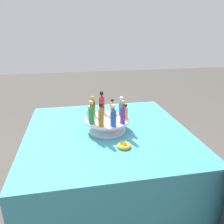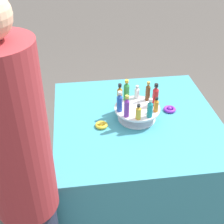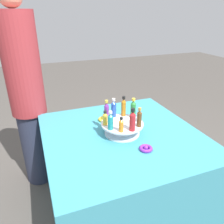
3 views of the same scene
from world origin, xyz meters
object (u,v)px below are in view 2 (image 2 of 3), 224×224
object	(u,v)px
ribbon_bow_gold	(101,125)
ribbon_bow_purple	(170,109)
display_stand	(137,112)
bottle_amber	(120,95)
bottle_teal	(150,109)
bottle_red	(155,95)
bottle_green	(126,91)
person_figure	(24,182)
bottle_blue	(120,102)
bottle_gold	(138,112)
bottle_clear	(137,92)
bottle_orange	(156,105)
bottle_purple	(127,107)
bottle_brown	(148,92)

from	to	relation	value
ribbon_bow_gold	ribbon_bow_purple	xyz separation A→B (m)	(0.47, 0.12, -0.00)
display_stand	ribbon_bow_gold	size ratio (longest dim) A/B	3.68
bottle_amber	bottle_teal	size ratio (longest dim) A/B	1.17
bottle_red	bottle_green	distance (m)	0.19
person_figure	display_stand	bearing A→B (deg)	0.00
bottle_blue	ribbon_bow_gold	size ratio (longest dim) A/B	1.74
bottle_gold	bottle_teal	xyz separation A→B (m)	(0.07, 0.01, 0.01)
display_stand	bottle_blue	world-z (taller)	bottle_blue
bottle_green	bottle_teal	bearing A→B (deg)	-63.19
bottle_clear	bottle_amber	bearing A→B (deg)	-153.19
bottle_red	person_figure	size ratio (longest dim) A/B	0.09
bottle_blue	bottle_gold	bearing A→B (deg)	-45.19
display_stand	bottle_orange	distance (m)	0.14
display_stand	bottle_gold	size ratio (longest dim) A/B	2.90
bottle_blue	bottle_purple	distance (m)	0.07
bottle_teal	ribbon_bow_purple	distance (m)	0.28
display_stand	ribbon_bow_purple	distance (m)	0.24
bottle_purple	ribbon_bow_purple	xyz separation A→B (m)	(0.32, 0.14, -0.14)
bottle_clear	person_figure	bearing A→B (deg)	-132.97
bottle_amber	bottle_brown	bearing A→B (deg)	8.81
bottle_brown	bottle_clear	distance (m)	0.08
display_stand	bottle_green	xyz separation A→B (m)	(-0.05, 0.10, 0.10)
bottle_amber	bottle_teal	distance (m)	0.22
bottle_orange	bottle_teal	world-z (taller)	bottle_teal
bottle_amber	person_figure	world-z (taller)	person_figure
ribbon_bow_gold	bottle_brown	bearing A→B (deg)	23.85
bottle_clear	bottle_blue	bearing A→B (deg)	-135.19
person_figure	bottle_blue	bearing A→B (deg)	4.89
bottle_clear	bottle_red	bearing A→B (deg)	-45.19
ribbon_bow_gold	bottle_gold	bearing A→B (deg)	-15.12
bottle_clear	bottle_green	world-z (taller)	bottle_green
bottle_gold	bottle_blue	bearing A→B (deg)	134.81
display_stand	ribbon_bow_purple	size ratio (longest dim) A/B	3.53
bottle_orange	bottle_clear	xyz separation A→B (m)	(-0.09, 0.17, -0.00)
bottle_clear	bottle_blue	size ratio (longest dim) A/B	0.66
bottle_gold	ribbon_bow_purple	xyz separation A→B (m)	(0.25, 0.17, -0.12)
bottle_orange	bottle_green	distance (m)	0.22
bottle_green	bottle_amber	world-z (taller)	bottle_amber
bottle_clear	ribbon_bow_purple	size ratio (longest dim) A/B	1.11
bottle_gold	ribbon_bow_purple	world-z (taller)	bottle_gold
bottle_blue	bottle_gold	world-z (taller)	bottle_blue
bottle_green	bottle_purple	world-z (taller)	bottle_purple
bottle_red	bottle_amber	distance (m)	0.22
bottle_green	ribbon_bow_purple	xyz separation A→B (m)	(0.29, -0.05, -0.14)
bottle_gold	bottle_amber	bearing A→B (deg)	116.81
ribbon_bow_gold	ribbon_bow_purple	size ratio (longest dim) A/B	0.96
bottle_amber	bottle_blue	distance (m)	0.07
bottle_blue	bottle_brown	bearing A→B (deg)	26.81
bottle_purple	person_figure	xyz separation A→B (m)	(-0.55, -0.50, -0.02)
bottle_brown	person_figure	xyz separation A→B (m)	(-0.72, -0.67, -0.02)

